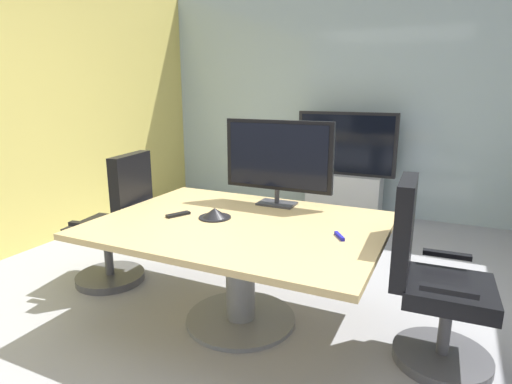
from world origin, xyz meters
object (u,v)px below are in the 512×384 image
office_chair_left (116,230)px  wall_display_unit (344,183)px  conference_table (240,246)px  office_chair_right (431,288)px  tv_monitor (278,158)px  remote_control (178,214)px  conference_phone (215,214)px

office_chair_left → wall_display_unit: wall_display_unit is taller
conference_table → office_chair_right: (1.19, 0.10, -0.10)m
tv_monitor → wall_display_unit: bearing=90.2°
wall_display_unit → remote_control: 2.84m
tv_monitor → conference_table: bearing=-96.2°
remote_control → wall_display_unit: bearing=105.6°
conference_phone → office_chair_left: bearing=174.7°
conference_table → tv_monitor: bearing=83.8°
tv_monitor → remote_control: size_ratio=4.94×
conference_table → office_chair_right: 1.20m
conference_table → office_chair_left: 1.20m
office_chair_right → remote_control: size_ratio=6.41×
conference_phone → tv_monitor: bearing=63.0°
office_chair_left → conference_phone: size_ratio=4.95×
conference_phone → office_chair_right: bearing=3.5°
office_chair_left → office_chair_right: bearing=81.4°
conference_table → conference_phone: 0.28m
tv_monitor → wall_display_unit: 2.30m
conference_table → tv_monitor: size_ratio=2.20×
wall_display_unit → remote_control: size_ratio=7.71×
office_chair_right → wall_display_unit: 2.86m
office_chair_left → office_chair_right: (2.38, -0.01, 0.00)m
tv_monitor → conference_phone: tv_monitor is taller
wall_display_unit → remote_control: (-0.50, -2.78, 0.29)m
office_chair_right → remote_control: bearing=93.0°
office_chair_right → conference_phone: 1.42m
conference_table → tv_monitor: 0.74m
conference_table → tv_monitor: tv_monitor is taller
tv_monitor → conference_phone: 0.65m
conference_table → office_chair_right: size_ratio=1.69×
wall_display_unit → tv_monitor: bearing=-89.8°
office_chair_left → remote_control: 0.80m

